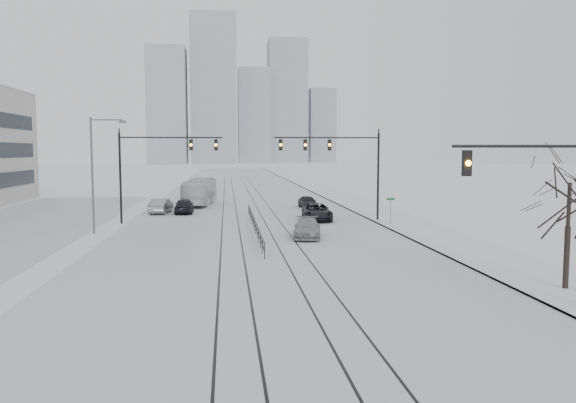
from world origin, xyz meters
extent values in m
plane|color=silver|center=(0.00, 0.00, 0.00)|extent=(500.00, 500.00, 0.00)
cube|color=silver|center=(0.00, 60.00, 0.01)|extent=(22.00, 260.00, 0.02)
cube|color=silver|center=(13.50, 60.00, 0.08)|extent=(5.00, 260.00, 0.16)
cube|color=gray|center=(11.05, 60.00, 0.06)|extent=(0.10, 260.00, 0.12)
cube|color=silver|center=(-20.00, 35.00, 0.01)|extent=(14.00, 60.00, 0.03)
cube|color=black|center=(-2.60, 40.00, 0.02)|extent=(0.10, 180.00, 0.01)
cube|color=black|center=(-1.20, 40.00, 0.02)|extent=(0.10, 180.00, 0.01)
cube|color=black|center=(1.20, 40.00, 0.02)|extent=(0.10, 180.00, 0.01)
cube|color=black|center=(2.60, 40.00, 0.02)|extent=(0.10, 180.00, 0.01)
cube|color=#969BA5|center=(-30.00, 260.00, 27.50)|extent=(18.00, 18.00, 55.00)
cube|color=#969BA5|center=(-8.00, 268.00, 36.00)|extent=(22.00, 22.00, 72.00)
cube|color=#969BA5|center=(12.00, 276.00, 24.00)|extent=(16.00, 16.00, 48.00)
cube|color=#969BA5|center=(30.00, 284.00, 32.00)|extent=(20.00, 20.00, 64.00)
cube|color=#969BA5|center=(50.00, 292.00, 20.00)|extent=(14.00, 14.00, 40.00)
cylinder|color=black|center=(9.40, 6.00, 6.60)|extent=(6.00, 0.12, 0.12)
cube|color=black|center=(7.00, 6.00, 5.95)|extent=(0.32, 0.24, 1.00)
sphere|color=orange|center=(7.00, 5.86, 5.95)|extent=(0.22, 0.22, 0.22)
cylinder|color=black|center=(11.50, 35.00, 4.00)|extent=(0.20, 0.20, 8.00)
cylinder|color=black|center=(6.75, 35.00, 7.60)|extent=(9.50, 0.12, 0.12)
cube|color=black|center=(2.60, 35.00, 6.95)|extent=(0.32, 0.24, 1.00)
sphere|color=orange|center=(2.60, 34.86, 6.95)|extent=(0.22, 0.22, 0.22)
cube|color=black|center=(4.80, 35.00, 6.95)|extent=(0.32, 0.24, 1.00)
sphere|color=orange|center=(4.80, 34.86, 6.95)|extent=(0.22, 0.22, 0.22)
cube|color=black|center=(7.00, 35.00, 6.95)|extent=(0.32, 0.24, 1.00)
sphere|color=orange|center=(7.00, 34.86, 6.95)|extent=(0.22, 0.22, 0.22)
cylinder|color=black|center=(-11.50, 36.00, 4.00)|extent=(0.20, 0.20, 8.00)
cylinder|color=black|center=(-7.00, 36.00, 7.60)|extent=(9.00, 0.12, 0.12)
cube|color=black|center=(-3.10, 36.00, 6.95)|extent=(0.32, 0.24, 1.00)
sphere|color=orange|center=(-3.10, 35.86, 6.95)|extent=(0.22, 0.22, 0.22)
cube|color=black|center=(-5.30, 36.00, 6.95)|extent=(0.32, 0.24, 1.00)
sphere|color=orange|center=(-5.30, 35.86, 6.95)|extent=(0.22, 0.22, 0.22)
cylinder|color=#595B60|center=(-12.50, 30.00, 4.50)|extent=(0.16, 0.16, 9.00)
cylinder|color=#595B60|center=(-11.30, 30.00, 8.80)|extent=(2.40, 0.10, 0.10)
cube|color=#595B60|center=(-10.10, 30.00, 8.65)|extent=(0.50, 0.25, 0.18)
cylinder|color=black|center=(13.20, 9.00, 1.50)|extent=(0.26, 0.26, 3.00)
cylinder|color=black|center=(13.20, 9.00, 3.75)|extent=(0.18, 0.18, 2.50)
cube|color=black|center=(0.00, 30.00, 0.95)|extent=(0.06, 24.00, 0.06)
cube|color=black|center=(0.00, 30.00, 0.55)|extent=(0.06, 24.00, 0.06)
cylinder|color=#595B60|center=(11.80, 32.00, 1.20)|extent=(0.06, 0.06, 2.40)
cube|color=#0C4C19|center=(11.80, 32.00, 2.30)|extent=(0.70, 0.04, 0.18)
imported|color=black|center=(-6.55, 43.38, 0.78)|extent=(1.91, 4.61, 1.56)
imported|color=#9A9DA1|center=(-8.93, 43.80, 0.77)|extent=(2.15, 4.82, 1.54)
imported|color=black|center=(6.09, 36.20, 0.76)|extent=(2.91, 5.66, 1.53)
imported|color=#929398|center=(3.71, 26.02, 0.70)|extent=(2.67, 5.05, 1.40)
imported|color=black|center=(6.88, 47.46, 0.69)|extent=(2.08, 4.18, 1.37)
imported|color=silver|center=(-5.37, 52.51, 1.55)|extent=(3.75, 11.36, 3.11)
camera|label=1|loc=(-2.18, -14.68, 6.42)|focal=35.00mm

